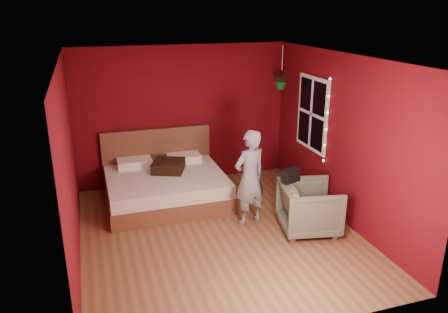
{
  "coord_description": "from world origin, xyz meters",
  "views": [
    {
      "loc": [
        -1.71,
        -5.6,
        3.26
      ],
      "look_at": [
        0.21,
        0.4,
        1.07
      ],
      "focal_mm": 35.0,
      "sensor_mm": 36.0,
      "label": 1
    }
  ],
  "objects": [
    {
      "name": "hanging_plant",
      "position": [
        1.68,
        1.57,
        2.0
      ],
      "size": [
        0.34,
        0.3,
        0.78
      ],
      "color": "silver",
      "rests_on": "room_walls"
    },
    {
      "name": "throw_pillow",
      "position": [
        -0.45,
        1.52,
        0.6
      ],
      "size": [
        0.68,
        0.68,
        0.18
      ],
      "primitive_type": "cube",
      "rotation": [
        0.0,
        0.0,
        -0.39
      ],
      "color": "black",
      "rests_on": "bed"
    },
    {
      "name": "handbag",
      "position": [
        1.08,
        -0.16,
        0.87
      ],
      "size": [
        0.31,
        0.22,
        0.2
      ],
      "primitive_type": "cube",
      "rotation": [
        0.0,
        0.0,
        0.33
      ],
      "color": "black",
      "rests_on": "armchair"
    },
    {
      "name": "fairy_lights",
      "position": [
        1.94,
        0.38,
        1.5
      ],
      "size": [
        0.04,
        0.04,
        1.45
      ],
      "color": "silver",
      "rests_on": "room_walls"
    },
    {
      "name": "bed",
      "position": [
        -0.54,
        1.44,
        0.29
      ],
      "size": [
        2.02,
        1.71,
        1.11
      ],
      "color": "brown",
      "rests_on": "ground"
    },
    {
      "name": "window",
      "position": [
        1.97,
        0.9,
        1.5
      ],
      "size": [
        0.05,
        0.97,
        1.27
      ],
      "color": "white",
      "rests_on": "room_walls"
    },
    {
      "name": "armchair",
      "position": [
        1.32,
        -0.34,
        0.38
      ],
      "size": [
        0.99,
        0.97,
        0.77
      ],
      "primitive_type": "imported",
      "rotation": [
        0.0,
        0.0,
        1.38
      ],
      "color": "#6B6B54",
      "rests_on": "ground"
    },
    {
      "name": "person",
      "position": [
        0.56,
        0.19,
        0.76
      ],
      "size": [
        0.64,
        0.51,
        1.52
      ],
      "primitive_type": "imported",
      "rotation": [
        0.0,
        0.0,
        3.45
      ],
      "color": "gray",
      "rests_on": "ground"
    },
    {
      "name": "floor",
      "position": [
        0.0,
        0.0,
        0.0
      ],
      "size": [
        4.5,
        4.5,
        0.0
      ],
      "primitive_type": "plane",
      "color": "brown",
      "rests_on": "ground"
    },
    {
      "name": "room_walls",
      "position": [
        0.0,
        0.0,
        1.68
      ],
      "size": [
        4.04,
        4.54,
        2.62
      ],
      "color": "#670A0E",
      "rests_on": "ground"
    }
  ]
}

